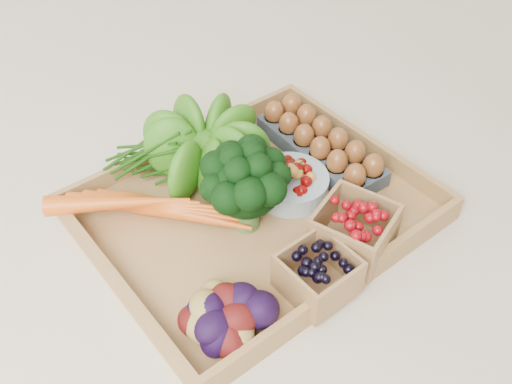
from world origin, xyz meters
TOP-DOWN VIEW (x-y plane):
  - ground at (0.00, 0.00)m, footprint 4.00×4.00m
  - tray at (0.00, 0.00)m, footprint 0.55×0.45m
  - carrots at (-0.13, 0.08)m, footprint 0.24×0.17m
  - lettuce at (-0.01, 0.14)m, footprint 0.15×0.15m
  - broccoli at (-0.03, -0.02)m, footprint 0.15×0.15m
  - cherry_bowl at (0.08, 0.00)m, footprint 0.14×0.14m
  - egg_carton at (0.19, 0.04)m, footprint 0.11×0.28m
  - potatoes at (-0.19, -0.16)m, footprint 0.15×0.15m
  - punnet_blackberry at (-0.03, -0.19)m, footprint 0.10×0.10m
  - punnet_raspberry at (0.07, -0.16)m, footprint 0.15×0.15m

SIDE VIEW (x-z plane):
  - ground at x=0.00m, z-range 0.00..0.00m
  - tray at x=0.00m, z-range 0.00..0.01m
  - egg_carton at x=0.19m, z-range 0.01..0.05m
  - cherry_bowl at x=0.08m, z-range 0.01..0.05m
  - carrots at x=-0.13m, z-range 0.01..0.07m
  - punnet_blackberry at x=-0.03m, z-range 0.01..0.08m
  - punnet_raspberry at x=0.07m, z-range 0.01..0.09m
  - potatoes at x=-0.19m, z-range 0.01..0.10m
  - broccoli at x=-0.03m, z-range 0.01..0.13m
  - lettuce at x=-0.01m, z-range 0.02..0.17m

